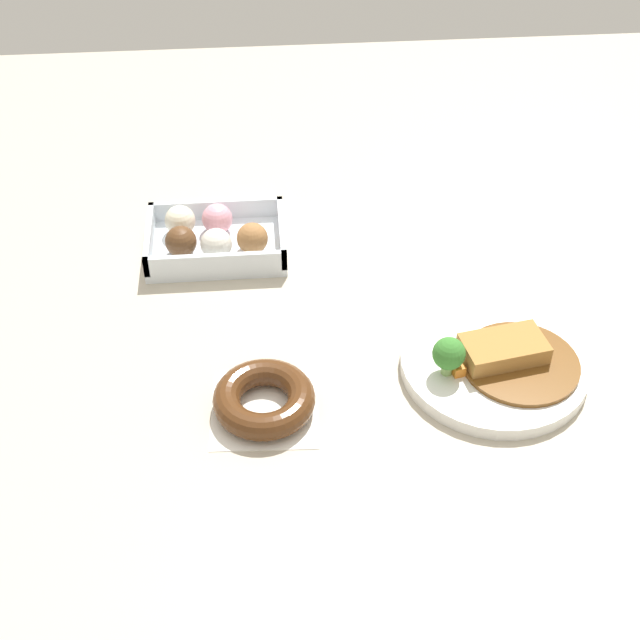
{
  "coord_description": "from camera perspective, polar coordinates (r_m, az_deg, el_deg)",
  "views": [
    {
      "loc": [
        -0.13,
        -0.9,
        0.77
      ],
      "look_at": [
        -0.07,
        -0.08,
        0.03
      ],
      "focal_mm": 48.94,
      "sensor_mm": 36.0,
      "label": 1
    }
  ],
  "objects": [
    {
      "name": "ground_plane",
      "position": [
        1.19,
        2.83,
        1.65
      ],
      "size": [
        1.6,
        1.6,
        0.0
      ],
      "primitive_type": "plane",
      "color": "#B2A893"
    },
    {
      "name": "chocolate_ring_donut",
      "position": [
        1.03,
        -3.67,
        -5.21
      ],
      "size": [
        0.13,
        0.13,
        0.03
      ],
      "color": "white",
      "rests_on": "ground_plane"
    },
    {
      "name": "donut_box",
      "position": [
        1.27,
        -7.0,
        5.34
      ],
      "size": [
        0.2,
        0.14,
        0.06
      ],
      "color": "silver",
      "rests_on": "ground_plane"
    },
    {
      "name": "curry_plate",
      "position": [
        1.09,
        11.33,
        -2.72
      ],
      "size": [
        0.23,
        0.23,
        0.07
      ],
      "color": "white",
      "rests_on": "ground_plane"
    }
  ]
}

